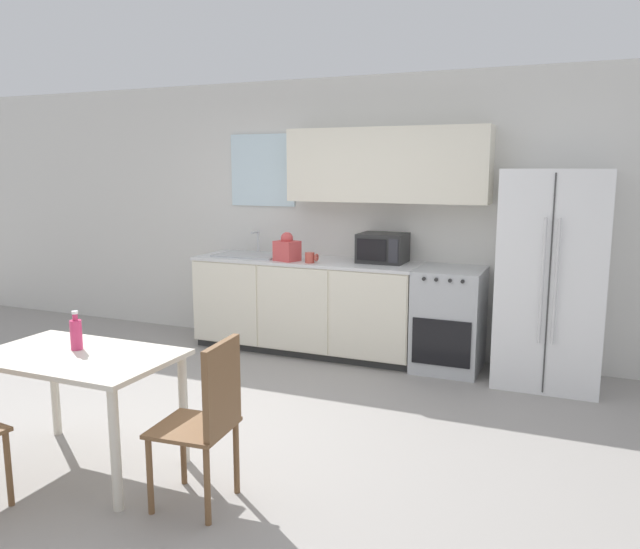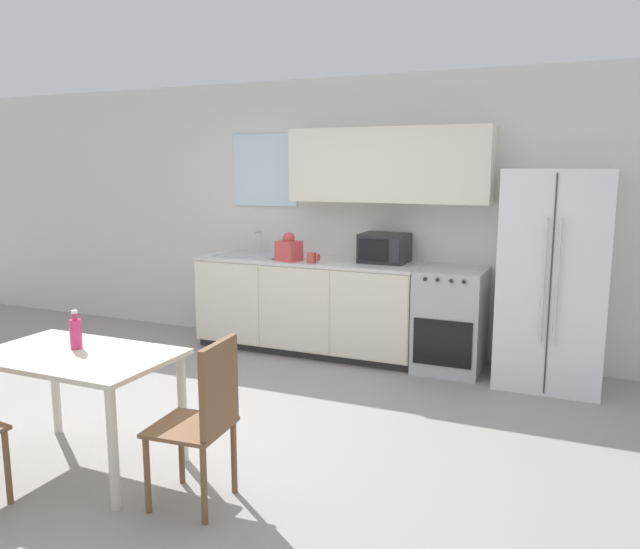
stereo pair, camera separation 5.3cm
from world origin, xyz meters
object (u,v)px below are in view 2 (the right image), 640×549
at_px(refrigerator, 553,279).
at_px(dining_chair_side, 206,412).
at_px(microwave, 384,248).
at_px(oven_range, 451,320).
at_px(dining_table, 77,370).
at_px(drink_bottle, 76,333).
at_px(coffee_mug, 312,258).

bearing_deg(refrigerator, dining_chair_side, -118.74).
xyz_separation_m(microwave, dining_chair_side, (-0.03, -2.98, -0.54)).
bearing_deg(dining_chair_side, oven_range, -18.44).
xyz_separation_m(microwave, dining_table, (-1.00, -2.91, -0.46)).
bearing_deg(dining_table, drink_bottle, 133.57).
height_order(coffee_mug, dining_table, coffee_mug).
height_order(oven_range, refrigerator, refrigerator).
bearing_deg(oven_range, drink_bottle, -122.56).
bearing_deg(dining_chair_side, refrigerator, -33.47).
distance_m(oven_range, coffee_mug, 1.40).
bearing_deg(drink_bottle, oven_range, 57.44).
bearing_deg(microwave, coffee_mug, -153.61).
bearing_deg(coffee_mug, dining_chair_side, -77.63).
xyz_separation_m(oven_range, microwave, (-0.67, 0.10, 0.61)).
height_order(refrigerator, drink_bottle, refrigerator).
height_order(coffee_mug, drink_bottle, coffee_mug).
bearing_deg(dining_chair_side, microwave, -5.28).
xyz_separation_m(refrigerator, drink_bottle, (-2.59, -2.69, -0.08)).
xyz_separation_m(microwave, coffee_mug, (-0.62, -0.31, -0.09)).
relative_size(dining_table, drink_bottle, 4.88).
xyz_separation_m(dining_chair_side, drink_bottle, (-1.04, 0.15, 0.29)).
distance_m(refrigerator, dining_chair_side, 3.26).
bearing_deg(dining_chair_side, coffee_mug, 7.64).
bearing_deg(drink_bottle, dining_chair_side, -8.22).
bearing_deg(dining_table, coffee_mug, 81.69).
relative_size(microwave, dining_chair_side, 0.47).
xyz_separation_m(refrigerator, dining_chair_side, (-1.56, -2.84, -0.37)).
height_order(refrigerator, dining_chair_side, refrigerator).
height_order(microwave, coffee_mug, microwave).
xyz_separation_m(oven_range, dining_chair_side, (-0.70, -2.88, 0.07)).
height_order(oven_range, microwave, microwave).
relative_size(refrigerator, microwave, 4.14).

